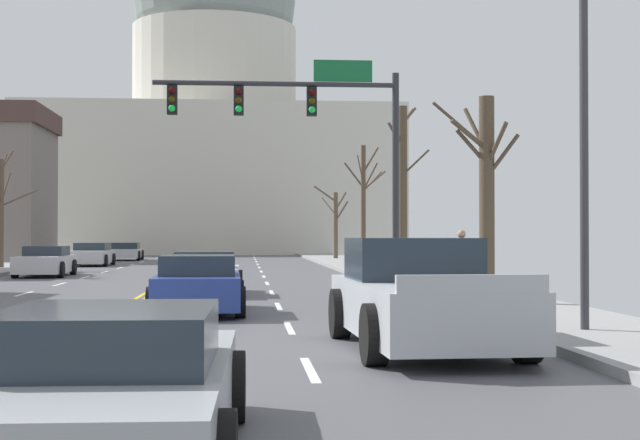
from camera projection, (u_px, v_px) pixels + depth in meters
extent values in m
cube|color=#4F4F55|center=(71.00, 344.00, 14.72)|extent=(14.00, 180.00, 0.06)
cube|color=yellow|center=(63.00, 342.00, 14.71)|extent=(0.10, 176.40, 0.00)
cube|color=yellow|center=(79.00, 342.00, 14.73)|extent=(0.10, 176.40, 0.00)
cube|color=silver|center=(310.00, 369.00, 11.72)|extent=(0.12, 2.20, 0.00)
cube|color=silver|center=(289.00, 328.00, 16.90)|extent=(0.12, 2.20, 0.00)
cube|color=silver|center=(278.00, 306.00, 22.08)|extent=(0.12, 2.20, 0.00)
cube|color=silver|center=(272.00, 292.00, 27.26)|extent=(0.12, 2.20, 0.00)
cube|color=silver|center=(267.00, 283.00, 32.45)|extent=(0.12, 2.20, 0.00)
cube|color=silver|center=(264.00, 277.00, 37.63)|extent=(0.12, 2.20, 0.00)
cube|color=silver|center=(261.00, 271.00, 42.81)|extent=(0.12, 2.20, 0.00)
cube|color=silver|center=(259.00, 267.00, 47.99)|extent=(0.12, 2.20, 0.00)
cube|color=silver|center=(258.00, 264.00, 53.17)|extent=(0.12, 2.20, 0.00)
cube|color=silver|center=(256.00, 262.00, 58.36)|extent=(0.12, 2.20, 0.00)
cube|color=silver|center=(255.00, 259.00, 63.54)|extent=(0.12, 2.20, 0.00)
cube|color=silver|center=(254.00, 258.00, 68.72)|extent=(0.12, 2.20, 0.00)
cube|color=silver|center=(254.00, 256.00, 73.90)|extent=(0.12, 2.20, 0.00)
cube|color=silver|center=(253.00, 255.00, 79.09)|extent=(0.12, 2.20, 0.00)
cube|color=silver|center=(24.00, 294.00, 26.69)|extent=(0.12, 2.20, 0.00)
cube|color=silver|center=(60.00, 284.00, 31.88)|extent=(0.12, 2.20, 0.00)
cube|color=silver|center=(85.00, 277.00, 37.06)|extent=(0.12, 2.20, 0.00)
cube|color=silver|center=(105.00, 272.00, 42.24)|extent=(0.12, 2.20, 0.00)
cube|color=silver|center=(120.00, 268.00, 47.42)|extent=(0.12, 2.20, 0.00)
cube|color=silver|center=(132.00, 265.00, 52.60)|extent=(0.12, 2.20, 0.00)
cube|color=silver|center=(142.00, 262.00, 57.79)|extent=(0.12, 2.20, 0.00)
cube|color=silver|center=(150.00, 260.00, 62.97)|extent=(0.12, 2.20, 0.00)
cube|color=silver|center=(157.00, 258.00, 68.15)|extent=(0.12, 2.20, 0.00)
cube|color=silver|center=(163.00, 256.00, 73.33)|extent=(0.12, 2.20, 0.00)
cube|color=silver|center=(169.00, 255.00, 78.51)|extent=(0.12, 2.20, 0.00)
cube|color=gray|center=(601.00, 333.00, 15.41)|extent=(3.00, 180.00, 0.14)
cylinder|color=#28282D|center=(396.00, 177.00, 30.54)|extent=(0.22, 0.22, 6.77)
cylinder|color=#28282D|center=(275.00, 84.00, 30.27)|extent=(7.80, 0.16, 0.16)
cube|color=black|center=(312.00, 102.00, 30.35)|extent=(0.32, 0.28, 0.92)
sphere|color=#330504|center=(312.00, 92.00, 30.20)|extent=(0.22, 0.22, 0.22)
sphere|color=#332B05|center=(312.00, 101.00, 30.20)|extent=(0.22, 0.22, 0.22)
sphere|color=#19CC47|center=(312.00, 110.00, 30.19)|extent=(0.22, 0.22, 0.22)
cube|color=black|center=(239.00, 101.00, 30.16)|extent=(0.32, 0.28, 0.92)
sphere|color=#330504|center=(239.00, 91.00, 30.01)|extent=(0.22, 0.22, 0.22)
sphere|color=#332B05|center=(239.00, 100.00, 30.00)|extent=(0.22, 0.22, 0.22)
sphere|color=#19CC47|center=(239.00, 109.00, 30.00)|extent=(0.22, 0.22, 0.22)
cube|color=black|center=(172.00, 100.00, 29.99)|extent=(0.32, 0.28, 0.92)
sphere|color=#330504|center=(172.00, 91.00, 29.84)|extent=(0.22, 0.22, 0.22)
sphere|color=#332B05|center=(172.00, 99.00, 29.83)|extent=(0.22, 0.22, 0.22)
sphere|color=#19CC47|center=(172.00, 108.00, 29.83)|extent=(0.22, 0.22, 0.22)
cube|color=#146033|center=(343.00, 71.00, 30.47)|extent=(1.90, 0.06, 0.70)
cylinder|color=#333338|center=(584.00, 75.00, 15.36)|extent=(0.14, 0.14, 8.26)
cube|color=beige|center=(214.00, 185.00, 88.67)|extent=(32.78, 23.69, 12.71)
cylinder|color=beige|center=(215.00, 73.00, 88.83)|extent=(15.28, 15.28, 8.36)
sphere|color=gray|center=(215.00, 1.00, 88.94)|extent=(15.19, 15.19, 15.19)
cube|color=silver|center=(206.00, 278.00, 26.41)|extent=(1.83, 4.21, 0.60)
cube|color=#232D38|center=(206.00, 259.00, 26.17)|extent=(1.60, 2.04, 0.45)
cylinder|color=black|center=(177.00, 281.00, 27.64)|extent=(0.22, 0.64, 0.64)
cylinder|color=black|center=(239.00, 281.00, 27.77)|extent=(0.22, 0.64, 0.64)
cylinder|color=black|center=(170.00, 286.00, 25.04)|extent=(0.22, 0.64, 0.64)
cylinder|color=black|center=(238.00, 285.00, 25.18)|extent=(0.22, 0.64, 0.64)
cube|color=navy|center=(199.00, 290.00, 20.19)|extent=(1.81, 4.26, 0.67)
cube|color=#232D38|center=(198.00, 265.00, 20.01)|extent=(1.57, 2.09, 0.41)
cylinder|color=black|center=(162.00, 294.00, 21.41)|extent=(0.23, 0.64, 0.64)
cylinder|color=black|center=(239.00, 294.00, 21.57)|extent=(0.23, 0.64, 0.64)
cylinder|color=black|center=(152.00, 303.00, 18.80)|extent=(0.23, 0.64, 0.64)
cylinder|color=black|center=(240.00, 302.00, 18.96)|extent=(0.23, 0.64, 0.64)
cube|color=#ADB2B7|center=(423.00, 308.00, 13.79)|extent=(2.18, 5.46, 0.76)
cube|color=#1E2833|center=(412.00, 259.00, 14.55)|extent=(1.91, 1.90, 0.64)
cube|color=#ADB2B7|center=(472.00, 284.00, 11.17)|extent=(1.85, 0.16, 0.22)
cylinder|color=black|center=(340.00, 313.00, 15.28)|extent=(0.31, 0.81, 0.80)
cylinder|color=black|center=(461.00, 312.00, 15.51)|extent=(0.31, 0.81, 0.80)
cylinder|color=black|center=(374.00, 334.00, 12.06)|extent=(0.31, 0.81, 0.80)
cylinder|color=black|center=(526.00, 333.00, 12.29)|extent=(0.31, 0.81, 0.80)
cube|color=#9EA3A8|center=(110.00, 401.00, 6.97)|extent=(1.81, 4.59, 0.58)
cube|color=#232D38|center=(107.00, 336.00, 6.83)|extent=(1.55, 1.98, 0.41)
cylinder|color=black|center=(37.00, 388.00, 8.32)|extent=(0.23, 0.64, 0.64)
cylinder|color=black|center=(233.00, 386.00, 8.43)|extent=(0.23, 0.64, 0.64)
cube|color=silver|center=(45.00, 264.00, 37.86)|extent=(1.77, 4.52, 0.67)
cube|color=#232D38|center=(47.00, 251.00, 38.14)|extent=(1.54, 1.99, 0.39)
cylinder|color=black|center=(61.00, 270.00, 36.55)|extent=(0.23, 0.64, 0.64)
cylinder|color=black|center=(15.00, 270.00, 36.39)|extent=(0.23, 0.64, 0.64)
cylinder|color=black|center=(73.00, 267.00, 39.33)|extent=(0.23, 0.64, 0.64)
cylinder|color=black|center=(31.00, 267.00, 39.18)|extent=(0.23, 0.64, 0.64)
cube|color=silver|center=(91.00, 257.00, 50.69)|extent=(1.89, 4.69, 0.67)
cube|color=#232D38|center=(92.00, 247.00, 50.96)|extent=(1.66, 2.25, 0.41)
cylinder|color=black|center=(105.00, 261.00, 49.31)|extent=(0.22, 0.64, 0.64)
cylinder|color=black|center=(69.00, 261.00, 49.16)|extent=(0.22, 0.64, 0.64)
cylinder|color=black|center=(113.00, 259.00, 52.20)|extent=(0.22, 0.64, 0.64)
cylinder|color=black|center=(79.00, 259.00, 52.06)|extent=(0.22, 0.64, 0.64)
cube|color=silver|center=(126.00, 253.00, 61.79)|extent=(2.00, 4.44, 0.57)
cube|color=#232D38|center=(126.00, 246.00, 62.00)|extent=(1.72, 2.19, 0.41)
cylinder|color=black|center=(138.00, 256.00, 60.54)|extent=(0.24, 0.65, 0.64)
cylinder|color=black|center=(108.00, 256.00, 60.34)|extent=(0.24, 0.65, 0.64)
cylinder|color=black|center=(142.00, 255.00, 63.25)|extent=(0.24, 0.65, 0.64)
cylinder|color=black|center=(113.00, 255.00, 63.05)|extent=(0.24, 0.65, 0.64)
cylinder|color=#4C3D2D|center=(487.00, 199.00, 21.55)|extent=(0.35, 0.35, 4.70)
cylinder|color=#4C3D2D|center=(476.00, 131.00, 21.92)|extent=(0.44, 0.83, 1.15)
cylinder|color=#4C3D2D|center=(502.00, 156.00, 21.39)|extent=(0.73, 0.53, 1.00)
cylinder|color=#4C3D2D|center=(472.00, 147.00, 21.53)|extent=(0.76, 0.11, 0.84)
cylinder|color=#4C3D2D|center=(460.00, 126.00, 21.42)|extent=(1.34, 0.29, 1.07)
cylinder|color=#4C3D2D|center=(496.00, 145.00, 21.25)|extent=(0.40, 0.77, 1.01)
cylinder|color=#4C3D2D|center=(469.00, 135.00, 21.31)|extent=(1.01, 0.57, 0.70)
cylinder|color=brown|center=(336.00, 225.00, 61.54)|extent=(0.29, 0.29, 4.29)
cylinder|color=brown|center=(329.00, 206.00, 60.92)|extent=(1.07, 1.27, 1.13)
cylinder|color=brown|center=(342.00, 211.00, 61.33)|extent=(0.88, 0.64, 1.35)
cylinder|color=brown|center=(341.00, 201.00, 60.98)|extent=(0.67, 1.32, 1.16)
cylinder|color=brown|center=(325.00, 194.00, 61.14)|extent=(1.57, 0.87, 1.05)
cylinder|color=#4C3D2D|center=(403.00, 190.00, 35.94)|extent=(0.35, 0.35, 6.44)
cylinder|color=#4C3D2D|center=(408.00, 117.00, 36.54)|extent=(0.72, 1.18, 0.78)
cylinder|color=#4C3D2D|center=(416.00, 163.00, 35.70)|extent=(0.98, 0.67, 0.97)
cylinder|color=#4C3D2D|center=(396.00, 135.00, 35.92)|extent=(0.66, 0.19, 1.00)
cylinder|color=#4C3D2D|center=(409.00, 116.00, 36.76)|extent=(0.87, 1.58, 0.88)
cylinder|color=brown|center=(1.00, 213.00, 44.34)|extent=(0.26, 0.26, 5.08)
cylinder|color=brown|center=(6.00, 187.00, 44.87)|extent=(0.28, 1.11, 1.49)
cylinder|color=brown|center=(19.00, 198.00, 44.66)|extent=(1.61, 0.59, 0.85)
cylinder|color=brown|center=(7.00, 160.00, 44.67)|extent=(0.52, 0.68, 0.98)
cylinder|color=brown|center=(4.00, 164.00, 44.71)|extent=(0.19, 0.77, 0.98)
cylinder|color=#4C3D2D|center=(363.00, 205.00, 47.88)|extent=(0.24, 0.24, 6.07)
cylinder|color=#4C3D2D|center=(371.00, 160.00, 47.96)|extent=(0.85, 0.13, 1.34)
cylinder|color=#4C3D2D|center=(373.00, 181.00, 48.53)|extent=(1.18, 1.25, 1.12)
cylinder|color=#4C3D2D|center=(360.00, 170.00, 47.40)|extent=(0.50, 1.05, 1.41)
cylinder|color=#4C3D2D|center=(374.00, 181.00, 48.33)|extent=(1.31, 0.86, 1.06)
cylinder|color=#4C3D2D|center=(370.00, 177.00, 48.13)|extent=(0.87, 0.51, 1.46)
cylinder|color=#4C3D2D|center=(354.00, 175.00, 48.10)|extent=(1.01, 0.60, 1.34)
cylinder|color=#4C4238|center=(458.00, 278.00, 24.81)|extent=(0.16, 0.16, 0.80)
cylinder|color=#4C4238|center=(465.00, 278.00, 24.83)|extent=(0.16, 0.16, 0.80)
cylinder|color=black|center=(462.00, 251.00, 24.83)|extent=(0.34, 0.34, 0.68)
sphere|color=#A37F66|center=(462.00, 234.00, 24.84)|extent=(0.22, 0.22, 0.22)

